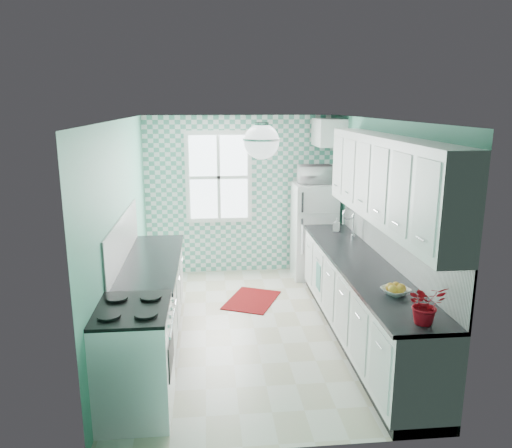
{
  "coord_description": "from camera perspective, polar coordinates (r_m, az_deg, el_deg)",
  "views": [
    {
      "loc": [
        -0.52,
        -5.6,
        2.68
      ],
      "look_at": [
        0.05,
        0.25,
        1.25
      ],
      "focal_mm": 35.0,
      "sensor_mm": 36.0,
      "label": 1
    }
  ],
  "objects": [
    {
      "name": "accent_wall",
      "position": [
        7.94,
        -1.73,
        3.29
      ],
      "size": [
        3.0,
        0.01,
        2.5
      ],
      "primitive_type": "cube",
      "color": "#56A58E",
      "rests_on": "wall_back"
    },
    {
      "name": "wall_front",
      "position": [
        3.72,
        2.97,
        -8.98
      ],
      "size": [
        3.0,
        0.02,
        2.5
      ],
      "primitive_type": "cube",
      "color": "#52A488",
      "rests_on": "floor"
    },
    {
      "name": "potted_plant",
      "position": [
        4.28,
        18.82,
        -8.66
      ],
      "size": [
        0.33,
        0.3,
        0.33
      ],
      "primitive_type": "imported",
      "rotation": [
        0.0,
        0.0,
        0.12
      ],
      "color": "#AC152F",
      "rests_on": "countertop_right"
    },
    {
      "name": "stove",
      "position": [
        4.64,
        -13.75,
        -14.69
      ],
      "size": [
        0.64,
        0.8,
        0.97
      ],
      "rotation": [
        0.0,
        0.0,
        -0.05
      ],
      "color": "silver",
      "rests_on": "floor"
    },
    {
      "name": "window",
      "position": [
        7.84,
        -4.29,
        5.35
      ],
      "size": [
        1.04,
        0.05,
        1.44
      ],
      "color": "white",
      "rests_on": "wall_back"
    },
    {
      "name": "backsplash_right",
      "position": [
        5.77,
        15.02,
        -1.72
      ],
      "size": [
        0.02,
        3.6,
        0.51
      ],
      "primitive_type": "cube",
      "color": "white",
      "rests_on": "wall_right"
    },
    {
      "name": "rug",
      "position": [
        7.03,
        -0.49,
        -8.68
      ],
      "size": [
        0.9,
        1.04,
        0.01
      ],
      "primitive_type": "cube",
      "rotation": [
        0.0,
        0.0,
        -0.42
      ],
      "color": "maroon",
      "rests_on": "floor"
    },
    {
      "name": "fruit_bowl",
      "position": [
        4.87,
        15.67,
        -7.41
      ],
      "size": [
        0.32,
        0.32,
        0.06
      ],
      "primitive_type": "imported",
      "rotation": [
        0.0,
        0.0,
        0.38
      ],
      "color": "silver",
      "rests_on": "countertop_right"
    },
    {
      "name": "ceiling",
      "position": [
        5.63,
        -0.26,
        11.94
      ],
      "size": [
        3.0,
        4.4,
        0.02
      ],
      "primitive_type": "cube",
      "color": "white",
      "rests_on": "wall_back"
    },
    {
      "name": "base_cabinets_left",
      "position": [
        6.0,
        -11.79,
        -8.46
      ],
      "size": [
        0.6,
        2.15,
        0.9
      ],
      "primitive_type": "cube",
      "color": "white",
      "rests_on": "floor"
    },
    {
      "name": "microwave",
      "position": [
        7.67,
        6.79,
        5.65
      ],
      "size": [
        0.52,
        0.36,
        0.28
      ],
      "primitive_type": "imported",
      "rotation": [
        0.0,
        0.0,
        3.17
      ],
      "color": "white",
      "rests_on": "fridge"
    },
    {
      "name": "base_cabinets_right",
      "position": [
        5.91,
        11.93,
        -8.79
      ],
      "size": [
        0.6,
        3.6,
        0.9
      ],
      "primitive_type": "cube",
      "color": "white",
      "rests_on": "floor"
    },
    {
      "name": "wall_right",
      "position": [
        6.13,
        13.95,
        -0.23
      ],
      "size": [
        0.02,
        4.4,
        2.5
      ],
      "primitive_type": "cube",
      "color": "#52A488",
      "rests_on": "floor"
    },
    {
      "name": "wall_back",
      "position": [
        7.96,
        -1.74,
        3.32
      ],
      "size": [
        3.0,
        0.02,
        2.5
      ],
      "primitive_type": "cube",
      "color": "#52A488",
      "rests_on": "floor"
    },
    {
      "name": "countertop_left",
      "position": [
        5.84,
        -11.87,
        -4.18
      ],
      "size": [
        0.63,
        2.15,
        0.04
      ],
      "primitive_type": "cube",
      "color": "black",
      "rests_on": "base_cabinets_left"
    },
    {
      "name": "upper_cabinet_fridge",
      "position": [
        7.66,
        8.31,
        10.32
      ],
      "size": [
        0.4,
        0.74,
        0.4
      ],
      "primitive_type": "cube",
      "color": "white",
      "rests_on": "wall_right"
    },
    {
      "name": "upper_cabinets_right",
      "position": [
        5.39,
        14.69,
        4.91
      ],
      "size": [
        0.33,
        3.2,
        0.9
      ],
      "primitive_type": "cube",
      "color": "white",
      "rests_on": "wall_right"
    },
    {
      "name": "fridge",
      "position": [
        7.84,
        6.61,
        -0.74
      ],
      "size": [
        0.65,
        0.65,
        1.48
      ],
      "rotation": [
        0.0,
        0.0,
        0.06
      ],
      "color": "white",
      "rests_on": "floor"
    },
    {
      "name": "soap_bottle",
      "position": [
        7.02,
        9.19,
        -0.06
      ],
      "size": [
        0.11,
        0.11,
        0.19
      ],
      "primitive_type": "imported",
      "rotation": [
        0.0,
        0.0,
        -0.43
      ],
      "color": "#8DA3B0",
      "rests_on": "countertop_right"
    },
    {
      "name": "countertop_right",
      "position": [
        5.75,
        12.01,
        -4.46
      ],
      "size": [
        0.63,
        3.6,
        0.04
      ],
      "primitive_type": "cube",
      "color": "black",
      "rests_on": "base_cabinets_right"
    },
    {
      "name": "backsplash_left",
      "position": [
        5.8,
        -14.98,
        -1.63
      ],
      "size": [
        0.02,
        2.15,
        0.51
      ],
      "primitive_type": "cube",
      "color": "white",
      "rests_on": "wall_left"
    },
    {
      "name": "dish_towel",
      "position": [
        6.58,
        7.15,
        -5.96
      ],
      "size": [
        0.11,
        0.22,
        0.35
      ],
      "primitive_type": "cube",
      "rotation": [
        0.0,
        0.0,
        -0.41
      ],
      "color": "#5CB096",
      "rests_on": "base_cabinets_right"
    },
    {
      "name": "ceiling_light",
      "position": [
        4.84,
        0.63,
        9.45
      ],
      "size": [
        0.34,
        0.34,
        0.35
      ],
      "color": "silver",
      "rests_on": "ceiling"
    },
    {
      "name": "wall_left",
      "position": [
        5.86,
        -15.11,
        -0.93
      ],
      "size": [
        0.02,
        4.4,
        2.5
      ],
      "primitive_type": "cube",
      "color": "#52A488",
      "rests_on": "floor"
    },
    {
      "name": "floor",
      "position": [
        6.23,
        -0.24,
        -11.89
      ],
      "size": [
        3.0,
        4.4,
        0.02
      ],
      "primitive_type": "cube",
      "color": "beige",
      "rests_on": "ground"
    },
    {
      "name": "sink",
      "position": [
        6.68,
        9.6,
        -1.7
      ],
      "size": [
        0.48,
        0.4,
        0.53
      ],
      "rotation": [
        0.0,
        0.0,
        0.06
      ],
      "color": "silver",
      "rests_on": "countertop_right"
    }
  ]
}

